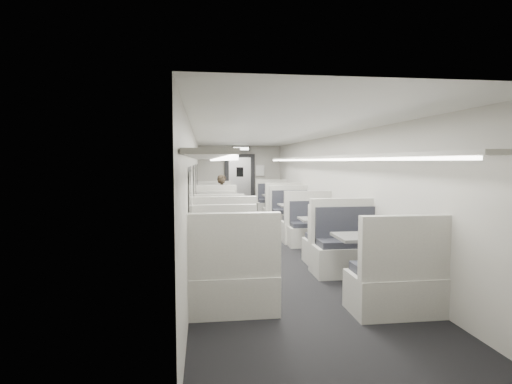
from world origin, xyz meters
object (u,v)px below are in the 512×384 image
object	(u,v)px
booth_left_c	(221,240)
exit_sign	(241,149)
booth_left_a	(215,210)
booth_right_b	(298,219)
booth_left_d	(226,261)
booth_right_d	(368,262)
booth_left_b	(217,223)
booth_right_c	(321,235)
passenger	(223,200)
booth_right_a	(278,207)
vestibule_door	(240,183)

from	to	relation	value
booth_left_c	exit_sign	distance (m)	7.01
booth_left_a	booth_right_b	distance (m)	2.85
booth_left_a	booth_left_d	xyz separation A→B (m)	(0.00, -6.01, 0.01)
booth_right_d	booth_left_b	bearing A→B (deg)	115.59
booth_right_c	booth_right_d	xyz separation A→B (m)	(0.00, -2.34, 0.05)
booth_left_c	passenger	distance (m)	4.25
booth_left_b	booth_right_a	xyz separation A→B (m)	(2.00, 2.78, 0.05)
booth_left_b	booth_right_c	distance (m)	2.72
booth_left_a	booth_right_a	xyz separation A→B (m)	(2.00, 0.61, 0.01)
passenger	vestibule_door	distance (m)	3.04
booth_left_c	booth_left_d	distance (m)	1.71
booth_left_b	booth_right_d	xyz separation A→B (m)	(2.00, -4.18, 0.05)
booth_left_b	passenger	xyz separation A→B (m)	(0.23, 2.09, 0.37)
booth_right_a	passenger	size ratio (longest dim) A/B	1.58
booth_right_b	booth_right_a	bearing A→B (deg)	90.00
booth_left_c	booth_right_c	bearing A→B (deg)	8.64
booth_left_c	booth_right_a	world-z (taller)	booth_right_a
booth_left_b	booth_right_a	bearing A→B (deg)	54.23
vestibule_door	booth_right_b	bearing A→B (deg)	-78.44
booth_left_c	booth_right_b	size ratio (longest dim) A/B	0.97
booth_right_a	passenger	bearing A→B (deg)	-158.78
vestibule_door	exit_sign	distance (m)	1.33
booth_left_d	booth_right_d	size ratio (longest dim) A/B	1.02
booth_right_d	exit_sign	bearing A→B (deg)	96.55
booth_left_d	booth_right_d	world-z (taller)	booth_left_d
booth_left_b	booth_right_d	size ratio (longest dim) A/B	0.87
booth_left_b	booth_right_b	xyz separation A→B (m)	(2.00, 0.13, 0.04)
booth_right_a	booth_left_a	bearing A→B (deg)	-162.98
booth_right_a	booth_right_d	xyz separation A→B (m)	(0.00, -6.95, 0.00)
booth_left_c	booth_left_a	bearing A→B (deg)	90.00
booth_left_a	booth_right_d	distance (m)	6.65
booth_left_b	vestibule_door	xyz separation A→B (m)	(1.00, 5.02, 0.68)
passenger	vestibule_door	xyz separation A→B (m)	(0.77, 2.93, 0.31)
booth_right_c	exit_sign	bearing A→B (deg)	98.92
booth_right_b	passenger	bearing A→B (deg)	132.05
booth_right_c	vestibule_door	bearing A→B (deg)	98.30
booth_left_b	vestibule_door	distance (m)	5.16
passenger	booth_left_a	bearing A→B (deg)	141.67
booth_left_a	exit_sign	world-z (taller)	exit_sign
booth_left_d	passenger	size ratio (longest dim) A/B	1.61
booth_right_a	passenger	xyz separation A→B (m)	(-1.77, -0.69, 0.32)
booth_left_b	booth_right_c	world-z (taller)	booth_right_c
booth_left_d	passenger	bearing A→B (deg)	87.76
booth_left_a	passenger	size ratio (longest dim) A/B	1.56
booth_left_d	exit_sign	world-z (taller)	exit_sign
booth_left_c	booth_right_b	distance (m)	3.03
booth_left_a	booth_left_c	size ratio (longest dim) A/B	1.05
booth_left_a	booth_right_b	xyz separation A→B (m)	(2.00, -2.03, -0.01)
booth_left_b	vestibule_door	bearing A→B (deg)	78.73
booth_right_d	passenger	size ratio (longest dim) A/B	1.58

